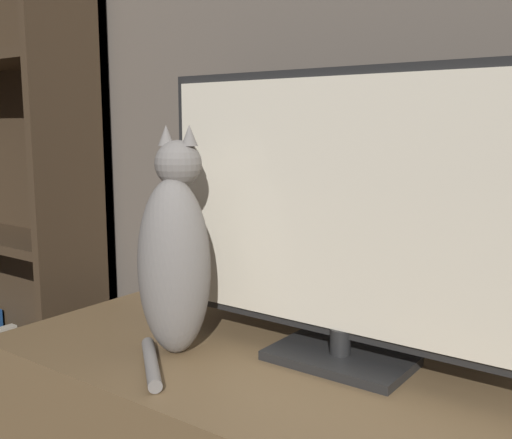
{
  "coord_description": "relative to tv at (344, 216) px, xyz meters",
  "views": [
    {
      "loc": [
        0.66,
        -0.07,
        0.99
      ],
      "look_at": [
        -0.07,
        0.93,
        0.79
      ],
      "focal_mm": 42.0,
      "sensor_mm": 36.0,
      "label": 1
    }
  ],
  "objects": [
    {
      "name": "bookshelf",
      "position": [
        -1.3,
        0.08,
        -0.04
      ],
      "size": [
        0.74,
        0.28,
        1.8
      ],
      "color": "#3D2D1E",
      "rests_on": "ground_plane"
    },
    {
      "name": "tv",
      "position": [
        0.0,
        0.0,
        0.0
      ],
      "size": [
        0.9,
        0.18,
        0.62
      ],
      "color": "black",
      "rests_on": "tv_stand"
    },
    {
      "name": "cat",
      "position": [
        -0.33,
        -0.16,
        -0.1
      ],
      "size": [
        0.22,
        0.28,
        0.5
      ],
      "rotation": [
        0.0,
        0.0,
        0.27
      ],
      "color": "gray",
      "rests_on": "tv_stand"
    }
  ]
}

